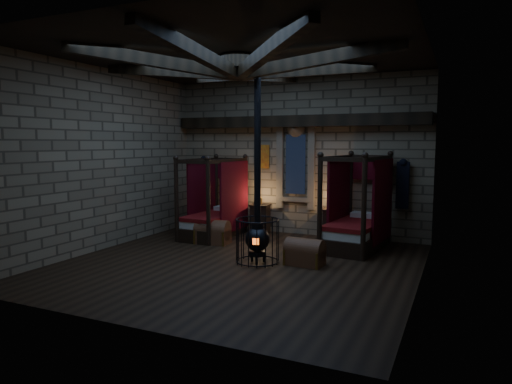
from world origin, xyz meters
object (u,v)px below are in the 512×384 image
at_px(stove, 257,235).
at_px(bed_right, 357,226).
at_px(trunk_right, 305,253).
at_px(bed_left, 214,217).
at_px(trunk_left, 213,233).

bearing_deg(stove, bed_right, 37.65).
distance_m(bed_right, trunk_right, 2.05).
height_order(bed_left, trunk_left, bed_left).
bearing_deg(bed_right, trunk_left, -157.71).
xyz_separation_m(bed_right, stove, (-1.59, -2.17, 0.04)).
height_order(bed_left, bed_right, bed_right).
relative_size(trunk_left, trunk_right, 1.08).
bearing_deg(trunk_left, stove, -40.92).
bearing_deg(bed_left, trunk_right, -27.05).
xyz_separation_m(bed_left, stove, (2.15, -2.00, 0.07)).
height_order(bed_left, stove, stove).
bearing_deg(stove, bed_left, 121.09).
height_order(trunk_left, trunk_right, trunk_left).
xyz_separation_m(trunk_right, stove, (-0.94, -0.24, 0.33)).
xyz_separation_m(trunk_left, stove, (1.77, -1.22, 0.32)).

